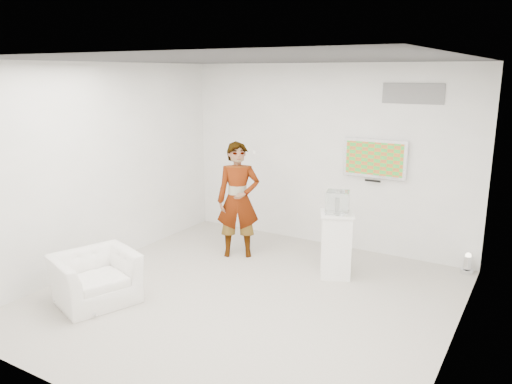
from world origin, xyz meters
TOP-DOWN VIEW (x-y plane):
  - room at (0.00, 0.00)m, footprint 5.01×5.01m
  - tv at (0.85, 2.45)m, footprint 1.00×0.08m
  - logo_decal at (1.35, 2.49)m, footprint 0.90×0.02m
  - person at (-0.92, 1.26)m, footprint 0.79×0.72m
  - armchair at (-1.59, -1.06)m, footprint 1.13×1.20m
  - pedestal at (0.72, 1.27)m, footprint 0.60×0.60m
  - floor_uplight at (2.34, 2.34)m, footprint 0.21×0.21m
  - vitrine at (0.72, 1.27)m, footprint 0.38×0.38m
  - console at (0.72, 1.27)m, footprint 0.12×0.17m
  - wii_remote at (-0.78, 1.52)m, footprint 0.10×0.13m

SIDE VIEW (x-z plane):
  - floor_uplight at x=2.34m, z-range 0.00..0.29m
  - armchair at x=-1.59m, z-range 0.00..0.63m
  - pedestal at x=0.72m, z-range 0.00..0.94m
  - person at x=-0.92m, z-range 0.00..1.82m
  - console at x=0.72m, z-range 0.94..1.17m
  - vitrine at x=0.72m, z-range 0.94..1.25m
  - room at x=0.00m, z-range 0.00..3.00m
  - tv at x=0.85m, z-range 1.25..1.85m
  - wii_remote at x=-0.78m, z-range 1.62..1.66m
  - logo_decal at x=1.35m, z-range 2.40..2.70m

